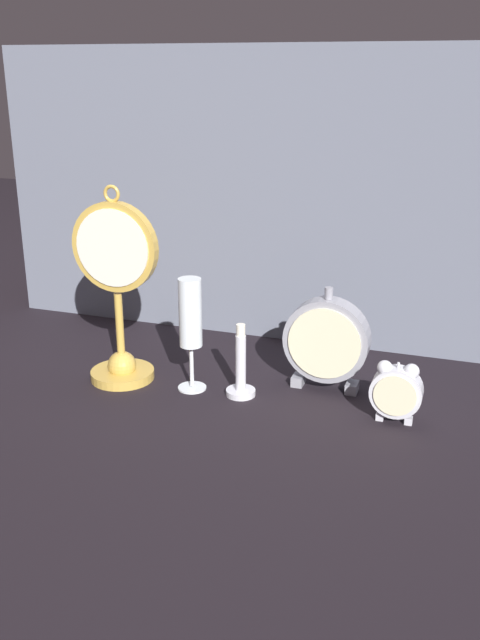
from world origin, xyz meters
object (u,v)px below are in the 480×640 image
at_px(mantel_clock_silver, 327,341).
at_px(pocket_watch_on_stand, 118,299).
at_px(alarm_clock_twin_bell, 396,390).
at_px(brass_candlestick, 241,373).
at_px(champagne_flute, 190,321).

bearing_deg(mantel_clock_silver, pocket_watch_on_stand, -167.69).
height_order(pocket_watch_on_stand, alarm_clock_twin_bell, pocket_watch_on_stand).
distance_m(pocket_watch_on_stand, brass_candlestick, 0.25).
bearing_deg(champagne_flute, mantel_clock_silver, 18.90).
bearing_deg(pocket_watch_on_stand, champagne_flute, 0.97).
distance_m(alarm_clock_twin_bell, brass_candlestick, 0.26).
relative_size(alarm_clock_twin_bell, mantel_clock_silver, 0.55).
xyz_separation_m(alarm_clock_twin_bell, champagne_flute, (-0.35, 0.01, 0.07)).
bearing_deg(mantel_clock_silver, alarm_clock_twin_bell, -33.05).
distance_m(mantel_clock_silver, champagne_flute, 0.24).
height_order(pocket_watch_on_stand, brass_candlestick, pocket_watch_on_stand).
bearing_deg(champagne_flute, brass_candlestick, 2.11).
xyz_separation_m(pocket_watch_on_stand, alarm_clock_twin_bell, (0.49, -0.01, -0.09)).
distance_m(pocket_watch_on_stand, mantel_clock_silver, 0.37).
height_order(alarm_clock_twin_bell, brass_candlestick, brass_candlestick).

